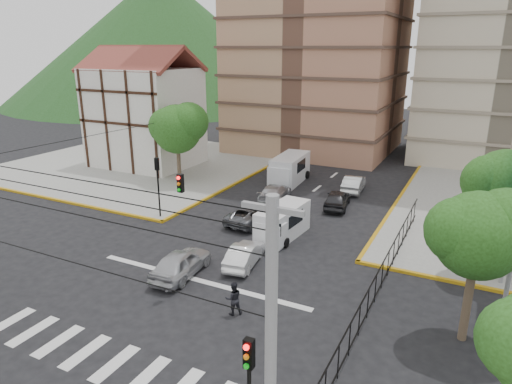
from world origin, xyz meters
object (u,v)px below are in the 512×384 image
Objects in this scene: pedestrian_crosswalk at (233,298)px; van_left_lane at (289,170)px; traffic_light_se at (249,384)px; car_white_front_right at (245,254)px; car_silver_front_left at (181,263)px; traffic_light_nw at (158,177)px; van_right_lane at (281,224)px.

van_left_lane is at bearing -114.69° from pedestrian_crosswalk.
traffic_light_se is 30.39m from van_left_lane.
van_left_lane is at bearing -84.53° from car_white_front_right.
traffic_light_se is at bearing 130.56° from car_silver_front_left.
car_white_front_right is (4.28, -16.58, -0.58)m from van_left_lane.
pedestrian_crosswalk is at bearing -37.75° from traffic_light_nw.
van_right_lane is 4.51m from car_white_front_right.
traffic_light_nw is at bearing -31.84° from car_white_front_right.
van_left_lane is at bearing 110.81° from traffic_light_se.
van_right_lane is 7.72m from car_silver_front_left.
pedestrian_crosswalk is at bearing -75.29° from van_right_lane.
traffic_light_se is at bearing 81.82° from pedestrian_crosswalk.
traffic_light_se is at bearing 109.89° from car_white_front_right.
traffic_light_se is at bearing -64.59° from van_right_lane.
pedestrian_crosswalk is (11.06, -8.56, -2.28)m from traffic_light_nw.
car_white_front_right is 5.12m from pedestrian_crosswalk.
van_right_lane reaches higher than pedestrian_crosswalk.
car_white_front_right is (2.50, 2.71, -0.11)m from car_silver_front_left.
traffic_light_se reaches higher than car_white_front_right.
van_right_lane is 0.84× the size of van_left_lane.
van_left_lane reaches higher than van_right_lane.
traffic_light_nw is 13.76m from van_left_lane.
traffic_light_nw reaches higher than pedestrian_crosswalk.
traffic_light_se is 2.65× the size of pedestrian_crosswalk.
car_silver_front_left is 4.89m from pedestrian_crosswalk.
van_left_lane is at bearing 115.31° from van_right_lane.
van_left_lane is 3.44× the size of pedestrian_crosswalk.
pedestrian_crosswalk is at bearing 122.83° from traffic_light_se.
traffic_light_se is 0.92× the size of van_right_lane.
car_silver_front_left is at bearing -44.73° from traffic_light_nw.
car_white_front_right is at bearing -79.35° from van_left_lane.
traffic_light_nw is (-15.60, 15.60, 0.00)m from traffic_light_se.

